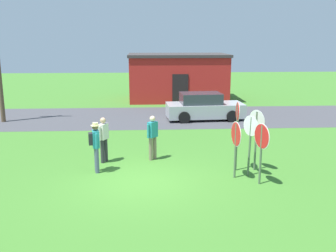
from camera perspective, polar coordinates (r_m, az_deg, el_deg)
ground_plane at (r=12.47m, az=-4.14°, el=-8.28°), size 80.00×80.00×0.00m
street_asphalt at (r=22.41m, az=-3.79°, el=1.32°), size 60.00×6.40×0.01m
building_background at (r=28.61m, az=1.46°, el=7.30°), size 7.21×4.45×3.38m
parked_car_on_street at (r=21.78m, az=5.35°, el=2.79°), size 4.41×2.23×1.51m
stop_sign_rear_right at (r=13.25m, az=10.24°, el=0.17°), size 0.07×0.66×2.42m
stop_sign_nearest at (r=12.87m, az=12.14°, el=-1.38°), size 0.33×0.63×2.06m
stop_sign_leaning_left at (r=12.21m, az=13.71°, el=-2.48°), size 0.25×0.78×1.96m
stop_sign_low_front at (r=12.61m, az=10.04°, el=-2.06°), size 0.14×0.82×1.90m
stop_sign_leaning_right at (r=13.47m, az=13.00°, el=-0.50°), size 0.35×0.67×2.14m
person_in_blue at (r=14.29m, az=-9.55°, el=-1.66°), size 0.36×0.51×1.69m
person_with_sunhat at (r=14.40m, az=-2.30°, el=-1.37°), size 0.42×0.44×1.69m
person_holding_notes at (r=13.26m, az=-10.74°, el=-2.59°), size 0.42×0.56×1.74m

